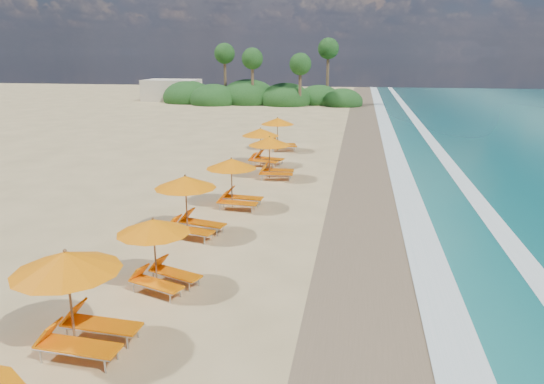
# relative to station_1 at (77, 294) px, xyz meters

# --- Properties ---
(ground) EXTENTS (160.00, 160.00, 0.00)m
(ground) POSITION_rel_station_1_xyz_m (2.66, 9.33, -1.32)
(ground) COLOR tan
(ground) RESTS_ON ground
(wet_sand) EXTENTS (4.00, 160.00, 0.01)m
(wet_sand) POSITION_rel_station_1_xyz_m (6.66, 9.33, -1.32)
(wet_sand) COLOR #7D664A
(wet_sand) RESTS_ON ground
(surf_foam) EXTENTS (4.00, 160.00, 0.01)m
(surf_foam) POSITION_rel_station_1_xyz_m (9.36, 9.33, -1.30)
(surf_foam) COLOR white
(surf_foam) RESTS_ON ground
(station_1) EXTENTS (2.64, 2.47, 2.36)m
(station_1) POSITION_rel_station_1_xyz_m (0.00, 0.00, 0.00)
(station_1) COLOR olive
(station_1) RESTS_ON ground
(station_2) EXTENTS (2.63, 2.58, 2.05)m
(station_2) POSITION_rel_station_1_xyz_m (0.58, 3.18, -0.18)
(station_2) COLOR olive
(station_2) RESTS_ON ground
(station_3) EXTENTS (2.75, 2.65, 2.23)m
(station_3) POSITION_rel_station_1_xyz_m (0.06, 7.40, -0.07)
(station_3) COLOR olive
(station_3) RESTS_ON ground
(station_4) EXTENTS (2.46, 2.31, 2.16)m
(station_4) POSITION_rel_station_1_xyz_m (0.83, 10.96, -0.11)
(station_4) COLOR olive
(station_4) RESTS_ON ground
(station_5) EXTENTS (2.51, 2.35, 2.23)m
(station_5) POSITION_rel_station_1_xyz_m (1.51, 16.29, -0.07)
(station_5) COLOR olive
(station_5) RESTS_ON ground
(station_6) EXTENTS (2.74, 2.65, 2.21)m
(station_6) POSITION_rel_station_1_xyz_m (0.43, 19.33, -0.09)
(station_6) COLOR olive
(station_6) RESTS_ON ground
(station_7) EXTENTS (2.77, 2.67, 2.25)m
(station_7) POSITION_rel_station_1_xyz_m (0.68, 24.03, -0.06)
(station_7) COLOR olive
(station_7) RESTS_ON ground
(treeline) EXTENTS (25.80, 8.80, 9.74)m
(treeline) POSITION_rel_station_1_xyz_m (-7.27, 54.85, -0.33)
(treeline) COLOR #163D14
(treeline) RESTS_ON ground
(beach_building) EXTENTS (7.00, 5.00, 2.80)m
(beach_building) POSITION_rel_station_1_xyz_m (-19.34, 57.33, 0.08)
(beach_building) COLOR beige
(beach_building) RESTS_ON ground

